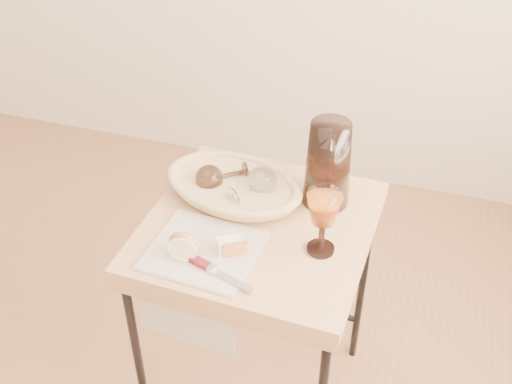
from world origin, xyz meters
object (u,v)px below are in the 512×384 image
(goblet_lying_a, at_px, (225,175))
(tea_towel, at_px, (204,250))
(wine_goblet, at_px, (323,223))
(pitcher, at_px, (328,164))
(table_knife, at_px, (214,270))
(apple_half, at_px, (184,244))
(bread_basket, at_px, (234,188))
(goblet_lying_b, at_px, (249,187))
(side_table, at_px, (258,318))

(goblet_lying_a, bearing_deg, tea_towel, 61.84)
(tea_towel, distance_m, wine_goblet, 0.31)
(goblet_lying_a, distance_m, pitcher, 0.29)
(table_knife, bearing_deg, goblet_lying_a, 122.91)
(tea_towel, xyz_separation_m, pitcher, (0.25, 0.29, 0.12))
(apple_half, distance_m, table_knife, 0.10)
(tea_towel, distance_m, apple_half, 0.06)
(pitcher, relative_size, table_knife, 1.41)
(goblet_lying_a, bearing_deg, table_knife, 69.31)
(apple_half, xyz_separation_m, table_knife, (0.09, -0.03, -0.03))
(bread_basket, xyz_separation_m, goblet_lying_b, (0.05, -0.02, 0.03))
(goblet_lying_b, bearing_deg, side_table, -115.40)
(pitcher, bearing_deg, wine_goblet, -71.37)
(side_table, height_order, pitcher, pitcher)
(side_table, relative_size, pitcher, 2.60)
(goblet_lying_a, distance_m, apple_half, 0.29)
(bread_basket, bearing_deg, tea_towel, -79.64)
(tea_towel, distance_m, bread_basket, 0.24)
(wine_goblet, bearing_deg, side_table, 163.96)
(pitcher, height_order, apple_half, pitcher)
(goblet_lying_b, xyz_separation_m, wine_goblet, (0.23, -0.13, 0.04))
(goblet_lying_a, bearing_deg, wine_goblet, 116.81)
(wine_goblet, xyz_separation_m, table_knife, (-0.23, -0.16, -0.08))
(tea_towel, height_order, bread_basket, bread_basket)
(table_knife, bearing_deg, bread_basket, 118.08)
(pitcher, bearing_deg, goblet_lying_a, -162.52)
(side_table, height_order, apple_half, apple_half)
(tea_towel, relative_size, pitcher, 0.92)
(tea_towel, distance_m, pitcher, 0.40)
(tea_towel, bearing_deg, wine_goblet, 21.88)
(wine_goblet, bearing_deg, table_knife, -144.84)
(apple_half, bearing_deg, goblet_lying_b, 62.77)
(goblet_lying_b, bearing_deg, apple_half, -167.60)
(goblet_lying_a, height_order, pitcher, pitcher)
(side_table, bearing_deg, goblet_lying_a, 139.85)
(side_table, xyz_separation_m, goblet_lying_a, (-0.13, 0.11, 0.42))
(bread_basket, relative_size, goblet_lying_b, 2.54)
(side_table, height_order, wine_goblet, wine_goblet)
(pitcher, bearing_deg, table_knife, -108.68)
(pitcher, distance_m, apple_half, 0.44)
(tea_towel, height_order, apple_half, apple_half)
(tea_towel, xyz_separation_m, apple_half, (-0.04, -0.03, 0.04))
(pitcher, distance_m, table_knife, 0.42)
(apple_half, bearing_deg, tea_towel, 35.15)
(side_table, xyz_separation_m, table_knife, (-0.05, -0.21, 0.39))
(goblet_lying_a, relative_size, goblet_lying_b, 0.92)
(table_knife, bearing_deg, side_table, 95.73)
(pitcher, height_order, table_knife, pitcher)
(bread_basket, bearing_deg, pitcher, 22.37)
(tea_towel, distance_m, goblet_lying_b, 0.23)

